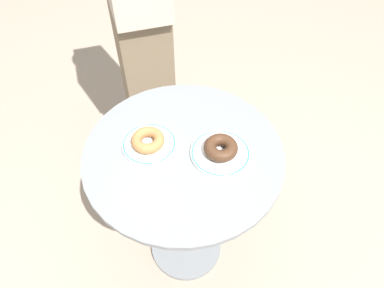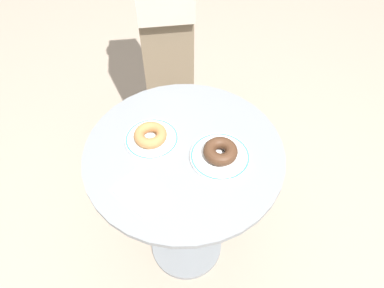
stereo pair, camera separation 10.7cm
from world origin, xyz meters
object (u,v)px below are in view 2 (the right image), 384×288
Objects in this scene: plate_left at (152,139)px; plate_right at (220,156)px; cafe_table at (185,189)px; donut_cinnamon at (150,135)px; donut_chocolate at (220,151)px; paper_napkin at (140,192)px; person_figure at (163,12)px.

plate_left and plate_right have the same top height.
donut_cinnamon reaches higher than cafe_table.
donut_chocolate is (0.11, 0.05, 0.27)m from cafe_table.
cafe_table is 5.46× the size of paper_napkin.
plate_left is at bearing 123.17° from paper_napkin.
person_figure is at bearing 126.52° from paper_napkin.
cafe_table is at bearing -43.58° from person_figure.
plate_right is at bearing 23.30° from cafe_table.
donut_chocolate is 0.28m from paper_napkin.
donut_chocolate is at bearing 20.16° from plate_left.
donut_chocolate reaches higher than donut_cinnamon.
plate_right is 0.03m from donut_chocolate.
donut_cinnamon is at bearing 123.81° from paper_napkin.
donut_chocolate reaches higher than cafe_table.
donut_chocolate is (0.22, 0.08, 0.03)m from plate_left.
donut_cinnamon reaches higher than paper_napkin.
donut_chocolate is 0.79× the size of paper_napkin.
person_figure is at bearing 136.42° from cafe_table.
donut_chocolate is at bearing 21.08° from donut_cinnamon.
person_figure is (-0.51, 0.48, 0.33)m from cafe_table.
paper_napkin is at bearing -113.23° from plate_right.
person_figure reaches higher than plate_left.
cafe_table is 6.92× the size of donut_cinnamon.
cafe_table is 0.27m from plate_right.
plate_right is 0.27m from paper_napkin.
donut_cinnamon is (-0.22, -0.08, 0.02)m from plate_right.
plate_left is 0.23m from plate_right.
paper_napkin is at bearing -113.23° from donut_chocolate.
cafe_table is at bearing 90.52° from paper_napkin.
plate_right is 0.11× the size of person_figure.
person_figure is (-0.62, 0.44, 0.06)m from donut_chocolate.
paper_napkin is at bearing -56.83° from plate_left.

